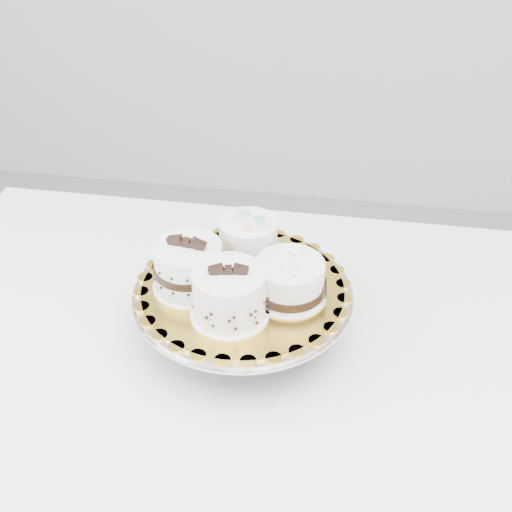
% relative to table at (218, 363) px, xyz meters
% --- Properties ---
extents(table, '(1.14, 0.76, 0.75)m').
position_rel_table_xyz_m(table, '(0.00, 0.00, 0.00)').
color(table, white).
rests_on(table, floor).
extents(cake_stand, '(0.35, 0.35, 0.09)m').
position_rel_table_xyz_m(cake_stand, '(0.05, -0.01, 0.15)').
color(cake_stand, gray).
rests_on(cake_stand, table).
extents(cake_board, '(0.34, 0.34, 0.00)m').
position_rel_table_xyz_m(cake_board, '(0.05, -0.01, 0.18)').
color(cake_board, gold).
rests_on(cake_board, cake_stand).
extents(cake_swirl, '(0.12, 0.12, 0.09)m').
position_rel_table_xyz_m(cake_swirl, '(0.04, -0.07, 0.22)').
color(cake_swirl, white).
rests_on(cake_swirl, cake_board).
extents(cake_banded, '(0.12, 0.12, 0.10)m').
position_rel_table_xyz_m(cake_banded, '(-0.04, -0.02, 0.22)').
color(cake_banded, white).
rests_on(cake_banded, cake_board).
extents(cake_dots, '(0.12, 0.12, 0.07)m').
position_rel_table_xyz_m(cake_dots, '(0.04, 0.08, 0.22)').
color(cake_dots, white).
rests_on(cake_dots, cake_board).
extents(cake_ribbon, '(0.12, 0.12, 0.06)m').
position_rel_table_xyz_m(cake_ribbon, '(0.12, -0.01, 0.21)').
color(cake_ribbon, white).
rests_on(cake_ribbon, cake_board).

